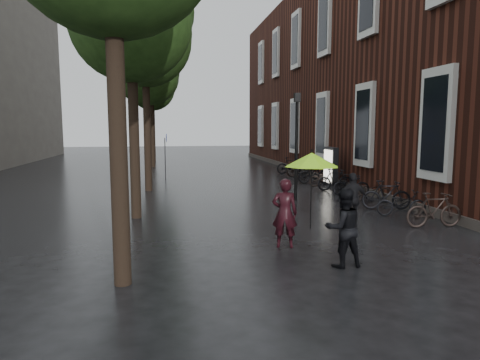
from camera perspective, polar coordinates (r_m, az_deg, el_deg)
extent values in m
plane|color=black|center=(8.18, 14.07, -13.98)|extent=(120.00, 120.00, 0.00)
cube|color=#38160F|center=(29.94, 17.54, 12.66)|extent=(10.00, 33.00, 12.00)
cube|color=silver|center=(15.16, 24.82, 6.76)|extent=(0.25, 1.60, 3.60)
cube|color=black|center=(15.10, 24.51, 6.78)|extent=(0.10, 1.20, 3.00)
cube|color=silver|center=(19.47, 16.32, 7.05)|extent=(0.25, 1.60, 3.60)
cube|color=black|center=(19.42, 16.06, 7.06)|extent=(0.10, 1.20, 3.00)
cube|color=silver|center=(24.05, 10.98, 7.15)|extent=(0.25, 1.60, 3.60)
cube|color=black|center=(24.01, 10.75, 7.15)|extent=(0.10, 1.20, 3.00)
cube|color=silver|center=(24.69, 11.30, 20.02)|extent=(0.25, 1.60, 3.60)
cube|color=black|center=(24.66, 11.06, 20.04)|extent=(0.10, 1.20, 3.00)
cube|color=silver|center=(28.77, 7.36, 7.18)|extent=(0.25, 1.60, 3.60)
cube|color=black|center=(28.74, 7.17, 7.19)|extent=(0.10, 1.20, 3.00)
cube|color=silver|center=(29.31, 7.54, 18.00)|extent=(0.25, 1.60, 3.60)
cube|color=black|center=(29.28, 7.34, 18.01)|extent=(0.10, 1.20, 3.00)
cube|color=silver|center=(33.57, 4.77, 7.19)|extent=(0.25, 1.60, 3.60)
cube|color=black|center=(33.55, 4.61, 7.19)|extent=(0.10, 1.20, 3.00)
cube|color=silver|center=(34.04, 4.87, 16.49)|extent=(0.25, 1.60, 3.60)
cube|color=black|center=(34.01, 4.70, 16.50)|extent=(0.10, 1.20, 3.00)
cube|color=silver|center=(38.43, 2.83, 7.18)|extent=(0.25, 1.60, 3.60)
cube|color=black|center=(38.40, 2.69, 7.19)|extent=(0.10, 1.20, 3.00)
cube|color=silver|center=(38.83, 2.88, 15.33)|extent=(0.25, 1.60, 3.60)
cube|color=black|center=(38.81, 2.73, 15.33)|extent=(0.10, 1.20, 3.00)
cube|color=#3F3833|center=(28.00, 8.18, 1.33)|extent=(0.40, 33.00, 0.30)
cylinder|color=black|center=(8.00, -15.87, 2.71)|extent=(0.32, 0.32, 4.68)
cylinder|color=black|center=(13.98, -13.89, 4.18)|extent=(0.32, 0.32, 4.51)
cylinder|color=black|center=(19.95, -12.25, 5.66)|extent=(0.32, 0.32, 4.95)
cylinder|color=black|center=(25.96, -12.12, 5.34)|extent=(0.32, 0.32, 4.40)
cylinder|color=black|center=(31.95, -11.60, 5.99)|extent=(0.32, 0.32, 4.79)
cylinder|color=black|center=(37.95, -11.47, 5.97)|extent=(0.32, 0.32, 4.57)
imported|color=black|center=(10.41, 5.97, -4.40)|extent=(0.71, 0.57, 1.69)
imported|color=black|center=(9.19, 13.59, -6.22)|extent=(0.84, 0.68, 1.66)
cylinder|color=black|center=(9.74, 9.44, -1.91)|extent=(0.02, 0.02, 1.57)
cone|color=#9DF81A|center=(9.65, 9.53, 2.70)|extent=(1.24, 1.24, 0.31)
cylinder|color=black|center=(9.64, 9.55, 3.87)|extent=(0.02, 0.02, 0.08)
imported|color=black|center=(13.00, 14.82, -2.54)|extent=(0.95, 0.43, 1.58)
imported|color=black|center=(13.65, 24.47, -3.66)|extent=(1.74, 0.54, 1.04)
imported|color=black|center=(15.02, 20.71, -2.91)|extent=(1.70, 0.85, 0.85)
imported|color=black|center=(16.04, 18.94, -1.89)|extent=(1.79, 0.84, 1.04)
imported|color=black|center=(17.42, 16.96, -1.38)|extent=(1.78, 0.97, 0.89)
imported|color=black|center=(18.84, 14.60, -0.63)|extent=(1.59, 0.77, 0.92)
imported|color=black|center=(20.15, 12.53, 0.05)|extent=(1.71, 0.56, 1.01)
imported|color=black|center=(21.48, 11.25, 0.25)|extent=(1.63, 0.75, 0.83)
imported|color=black|center=(22.62, 9.87, 0.87)|extent=(1.71, 0.50, 1.02)
imported|color=black|center=(24.26, 9.00, 1.08)|extent=(1.67, 0.86, 0.84)
imported|color=black|center=(25.50, 8.05, 1.59)|extent=(1.72, 0.53, 1.02)
imported|color=black|center=(26.80, 6.80, 1.90)|extent=(1.80, 0.86, 1.04)
cube|color=black|center=(21.27, 12.02, 1.68)|extent=(0.27, 1.29, 1.95)
cube|color=silver|center=(21.21, 11.66, 1.81)|extent=(0.04, 1.08, 1.60)
cylinder|color=black|center=(17.05, 7.52, 3.87)|extent=(0.12, 0.12, 3.96)
cube|color=black|center=(17.06, 7.63, 10.85)|extent=(0.22, 0.22, 0.35)
sphere|color=#FFE5B2|center=(17.06, 7.63, 10.85)|extent=(0.18, 0.18, 0.18)
cylinder|color=#262628|center=(24.67, -9.95, 2.87)|extent=(0.06, 0.06, 2.31)
cylinder|color=navy|center=(24.61, -9.79, 5.56)|extent=(0.03, 0.46, 0.46)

